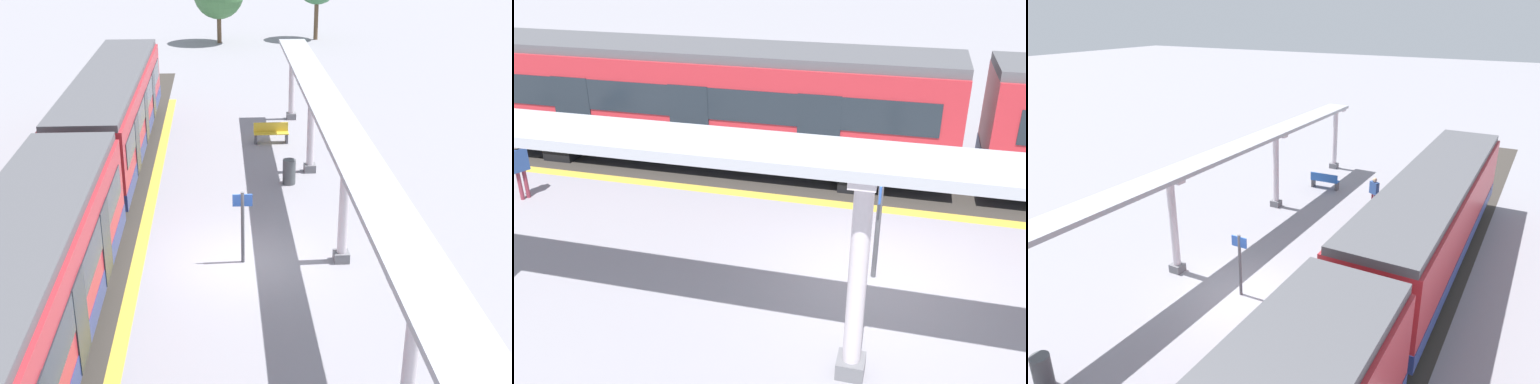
% 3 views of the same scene
% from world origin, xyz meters
% --- Properties ---
extents(ground_plane, '(176.00, 176.00, 0.00)m').
position_xyz_m(ground_plane, '(0.00, 0.00, 0.00)').
color(ground_plane, gray).
extents(tactile_edge_strip, '(0.38, 35.66, 0.01)m').
position_xyz_m(tactile_edge_strip, '(-3.08, 0.00, 0.00)').
color(tactile_edge_strip, gold).
rests_on(tactile_edge_strip, ground).
extents(trackbed, '(3.20, 47.66, 0.01)m').
position_xyz_m(trackbed, '(-4.86, 0.00, 0.00)').
color(trackbed, '#38332D').
rests_on(trackbed, ground).
extents(train_near_carriage, '(2.65, 13.96, 3.48)m').
position_xyz_m(train_near_carriage, '(-4.86, -5.32, 1.83)').
color(train_near_carriage, '#B7272F').
rests_on(train_near_carriage, ground).
extents(canopy_pillar_third, '(1.10, 0.44, 3.58)m').
position_xyz_m(canopy_pillar_third, '(2.81, -0.12, 1.82)').
color(canopy_pillar_third, slate).
rests_on(canopy_pillar_third, ground).
extents(canopy_beam, '(1.20, 28.81, 0.16)m').
position_xyz_m(canopy_beam, '(2.81, -0.00, 3.66)').
color(canopy_beam, '#A8AAB2').
rests_on(canopy_beam, canopy_pillar_nearest).
extents(platform_info_sign, '(0.56, 0.10, 2.20)m').
position_xyz_m(platform_info_sign, '(-0.03, -0.01, 1.33)').
color(platform_info_sign, '#4C4C51').
rests_on(platform_info_sign, ground).
extents(passenger_waiting_near_edge, '(0.50, 0.40, 1.58)m').
position_xyz_m(passenger_waiting_near_edge, '(-1.38, -9.12, 0.99)').
color(passenger_waiting_near_edge, maroon).
rests_on(passenger_waiting_near_edge, ground).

